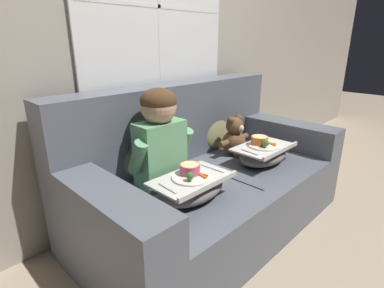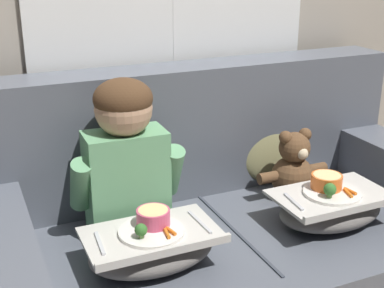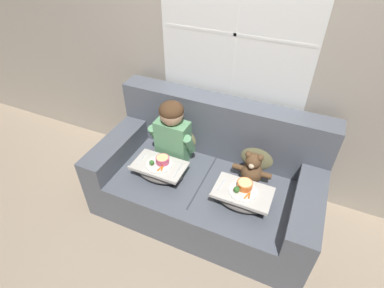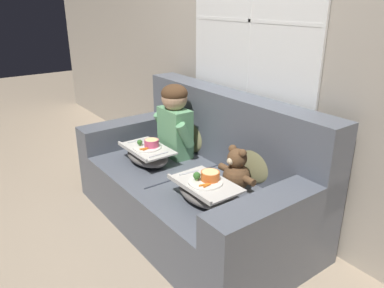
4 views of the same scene
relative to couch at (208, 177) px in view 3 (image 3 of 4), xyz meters
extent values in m
plane|color=tan|center=(0.00, -0.08, -0.34)|extent=(14.00, 14.00, 0.00)
cube|color=#A89E8E|center=(0.00, 0.51, 0.96)|extent=(8.00, 0.05, 2.60)
cube|color=white|center=(0.00, 0.46, 1.15)|extent=(1.28, 0.02, 1.45)
cube|color=black|center=(0.00, 0.47, 1.15)|extent=(1.23, 0.01, 1.40)
cube|color=white|center=(0.00, 0.46, 1.15)|extent=(0.02, 0.02, 1.40)
cube|color=white|center=(0.00, 0.46, 1.15)|extent=(1.23, 0.02, 0.02)
cube|color=#565B66|center=(0.00, -0.08, -0.13)|extent=(1.92, 0.99, 0.42)
cube|color=#565B66|center=(0.00, 0.30, 0.36)|extent=(1.92, 0.22, 0.56)
cube|color=#565B66|center=(-0.85, -0.08, 0.18)|extent=(0.22, 0.99, 0.21)
cube|color=#565B66|center=(0.85, -0.08, 0.18)|extent=(0.22, 0.99, 0.21)
cube|color=#3D424C|center=(0.00, -0.10, 0.08)|extent=(0.01, 0.73, 0.01)
ellipsoid|color=#898456|center=(-0.37, 0.23, 0.26)|extent=(0.37, 0.18, 0.39)
ellipsoid|color=#898456|center=(0.37, 0.23, 0.26)|extent=(0.35, 0.17, 0.36)
cube|color=#66A370|center=(-0.37, 0.04, 0.28)|extent=(0.30, 0.17, 0.40)
sphere|color=tan|center=(-0.37, 0.04, 0.57)|extent=(0.21, 0.21, 0.21)
ellipsoid|color=#4C331E|center=(-0.37, 0.04, 0.60)|extent=(0.21, 0.21, 0.15)
cylinder|color=#66A370|center=(-0.54, 0.03, 0.31)|extent=(0.08, 0.16, 0.22)
cylinder|color=#66A370|center=(-0.20, 0.02, 0.31)|extent=(0.08, 0.16, 0.22)
sphere|color=brown|center=(0.37, 0.04, 0.17)|extent=(0.19, 0.19, 0.19)
sphere|color=brown|center=(0.37, 0.04, 0.31)|extent=(0.13, 0.13, 0.13)
sphere|color=brown|center=(0.32, 0.04, 0.36)|extent=(0.06, 0.06, 0.06)
sphere|color=brown|center=(0.42, 0.04, 0.36)|extent=(0.06, 0.06, 0.06)
sphere|color=beige|center=(0.37, -0.02, 0.30)|extent=(0.05, 0.05, 0.05)
sphere|color=black|center=(0.37, -0.03, 0.31)|extent=(0.02, 0.02, 0.02)
cylinder|color=brown|center=(0.25, 0.04, 0.19)|extent=(0.09, 0.05, 0.05)
cylinder|color=brown|center=(0.49, 0.04, 0.19)|extent=(0.09, 0.05, 0.05)
cylinder|color=brown|center=(0.33, -0.05, 0.10)|extent=(0.05, 0.08, 0.05)
cylinder|color=brown|center=(0.41, -0.05, 0.10)|extent=(0.05, 0.08, 0.05)
ellipsoid|color=slate|center=(-0.37, -0.23, 0.14)|extent=(0.43, 0.27, 0.11)
cube|color=beige|center=(-0.37, -0.23, 0.20)|extent=(0.45, 0.28, 0.01)
cube|color=beige|center=(-0.37, -0.36, 0.21)|extent=(0.45, 0.02, 0.02)
cylinder|color=white|center=(-0.37, -0.23, 0.21)|extent=(0.22, 0.22, 0.01)
cylinder|color=#D64C70|center=(-0.35, -0.19, 0.25)|extent=(0.11, 0.11, 0.06)
cylinder|color=#E5D189|center=(-0.35, -0.19, 0.27)|extent=(0.10, 0.10, 0.01)
sphere|color=#38702D|center=(-0.42, -0.26, 0.25)|extent=(0.04, 0.04, 0.04)
cylinder|color=#7A9E56|center=(-0.42, -0.26, 0.23)|extent=(0.02, 0.02, 0.02)
cylinder|color=orange|center=(-0.33, -0.28, 0.22)|extent=(0.02, 0.06, 0.01)
cylinder|color=orange|center=(-0.32, -0.27, 0.22)|extent=(0.02, 0.05, 0.01)
cube|color=silver|center=(-0.55, -0.23, 0.21)|extent=(0.02, 0.14, 0.01)
cube|color=silver|center=(-0.19, -0.23, 0.21)|extent=(0.02, 0.17, 0.01)
ellipsoid|color=slate|center=(0.37, -0.23, 0.14)|extent=(0.43, 0.28, 0.11)
cube|color=beige|center=(0.37, -0.23, 0.20)|extent=(0.45, 0.29, 0.01)
cube|color=beige|center=(0.37, -0.36, 0.21)|extent=(0.45, 0.02, 0.02)
cylinder|color=white|center=(0.37, -0.23, 0.21)|extent=(0.22, 0.22, 0.01)
cylinder|color=orange|center=(0.37, -0.19, 0.25)|extent=(0.12, 0.12, 0.06)
cylinder|color=#E5D189|center=(0.37, -0.19, 0.27)|extent=(0.11, 0.11, 0.01)
sphere|color=#38702D|center=(0.33, -0.26, 0.25)|extent=(0.05, 0.05, 0.05)
cylinder|color=#7A9E56|center=(0.33, -0.26, 0.23)|extent=(0.02, 0.02, 0.02)
cylinder|color=orange|center=(0.41, -0.27, 0.22)|extent=(0.03, 0.07, 0.01)
cylinder|color=orange|center=(0.43, -0.26, 0.22)|extent=(0.02, 0.06, 0.01)
cube|color=silver|center=(0.19, -0.23, 0.21)|extent=(0.03, 0.14, 0.01)
camera|label=1|loc=(-1.44, -1.28, 0.93)|focal=28.00mm
camera|label=2|loc=(-0.88, -1.72, 1.10)|focal=50.00mm
camera|label=3|loc=(0.64, -1.81, 1.96)|focal=28.00mm
camera|label=4|loc=(2.02, -1.55, 1.30)|focal=35.00mm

